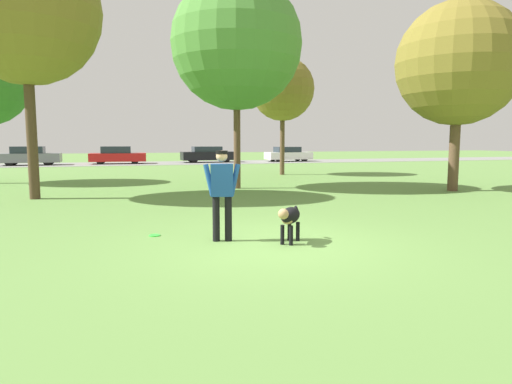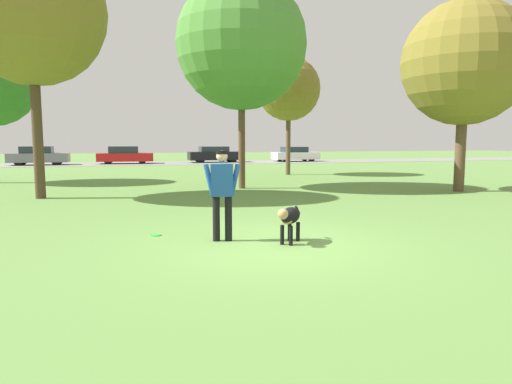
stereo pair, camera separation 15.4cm
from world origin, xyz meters
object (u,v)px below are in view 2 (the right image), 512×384
Objects in this scene: dog at (290,217)px; tree_far_right at (289,89)px; parked_car_grey at (38,156)px; parked_car_red at (125,155)px; frisbee at (156,235)px; person at (222,188)px; tree_near_right at (465,63)px; parked_car_white at (295,154)px; tree_mid_center at (241,44)px; tree_near_left at (31,11)px; parked_car_black at (215,154)px.

dog is 0.13× the size of tree_far_right.
parked_car_red is (6.10, 0.28, -0.02)m from parked_car_grey.
frisbee is at bearing -80.54° from dog.
tree_far_right is at bearing -159.59° from dog.
dog is (1.10, -0.52, -0.50)m from person.
tree_near_right reaches higher than parked_car_white.
dog is at bearing -81.51° from parked_car_red.
tree_mid_center is 1.27× the size of tree_far_right.
parked_car_grey is (-10.43, 19.81, -4.65)m from tree_mid_center.
dog is 0.20× the size of parked_car_white.
tree_far_right is at bearing 56.29° from tree_mid_center.
person is at bearing -75.10° from dog.
tree_near_right is 1.09× the size of tree_far_right.
person is 11.78m from tree_near_right.
tree_mid_center is 21.07m from parked_car_red.
tree_far_right is (6.53, 14.73, 3.48)m from person.
tree_near_left reaches higher than tree_far_right.
tree_near_left is at bearing -93.78° from parked_car_red.
tree_near_left is (-6.80, -1.21, 0.34)m from tree_mid_center.
person is at bearing -101.90° from parked_car_black.
frisbee is at bearing -85.81° from parked_car_red.
parked_car_grey is 20.10m from parked_car_white.
tree_near_left reaches higher than tree_mid_center.
tree_far_right is 14.97m from parked_car_black.
tree_near_right is 24.23m from parked_car_black.
tree_mid_center is (3.68, 7.92, 5.31)m from frisbee.
person is 29.64m from parked_car_black.
tree_far_right is (7.68, 13.92, 4.44)m from frisbee.
tree_near_left is 22.02m from parked_car_red.
parked_car_white is at bearing 64.18° from tree_mid_center.
person is 28.87m from parked_car_red.
tree_far_right reaches higher than parked_car_white.
parked_car_black is 1.13× the size of parked_car_white.
parked_car_red reaches higher than parked_car_black.
tree_near_left is (-5.37, 8.03, 5.19)m from dog.
frisbee is 0.06× the size of parked_car_white.
parked_car_red is 0.96× the size of parked_car_black.
dog is at bearing -144.53° from tree_near_right.
frisbee is 0.04× the size of tree_far_right.
parked_car_black is at bearing 2.79° from parked_car_grey.
frisbee is 30.95m from parked_car_white.
parked_car_red reaches higher than parked_car_white.
person is 9.84m from tree_near_left.
parked_car_black is at bearing 66.05° from tree_near_left.
person is at bearing -149.93° from tree_near_right.
tree_near_left is at bearing -146.28° from tree_far_right.
person is at bearing -106.18° from tree_mid_center.
parked_car_red is (-4.33, 20.08, -4.67)m from tree_mid_center.
tree_near_left is 27.33m from parked_car_white.
parked_car_red is at bearing -178.78° from parked_car_black.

